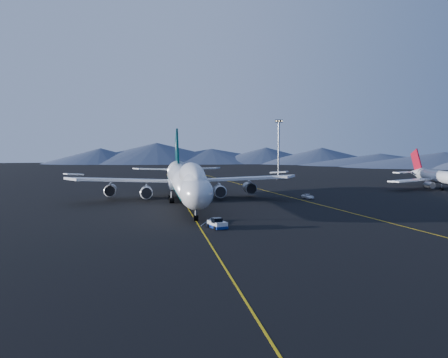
{
  "coord_description": "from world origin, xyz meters",
  "views": [
    {
      "loc": [
        -9.37,
        -122.42,
        15.56
      ],
      "look_at": [
        9.84,
        0.96,
        6.0
      ],
      "focal_mm": 40.0,
      "sensor_mm": 36.0,
      "label": 1
    }
  ],
  "objects": [
    {
      "name": "floodlight_mast",
      "position": [
        43.4,
        73.05,
        12.19
      ],
      "size": [
        2.97,
        2.23,
        24.07
      ],
      "rotation": [
        0.0,
        0.0,
        0.06
      ],
      "color": "black",
      "rests_on": "ground"
    },
    {
      "name": "ground",
      "position": [
        0.0,
        0.0,
        0.0
      ],
      "size": [
        500.0,
        500.0,
        0.0
      ],
      "primitive_type": "plane",
      "color": "black",
      "rests_on": "ground"
    },
    {
      "name": "pushback_tug",
      "position": [
        3.0,
        -35.22,
        0.62
      ],
      "size": [
        3.52,
        4.95,
        1.95
      ],
      "rotation": [
        0.0,
        0.0,
        0.29
      ],
      "color": "silver",
      "rests_on": "ground"
    },
    {
      "name": "boeing_747",
      "position": [
        0.0,
        0.03,
        5.81
      ],
      "size": [
        59.62,
        72.43,
        19.37
      ],
      "color": "silver",
      "rests_on": "ground"
    },
    {
      "name": "service_van",
      "position": [
        33.64,
        6.41,
        0.61
      ],
      "size": [
        2.64,
        4.61,
        1.21
      ],
      "primitive_type": "imported",
      "rotation": [
        0.0,
        0.0,
        0.15
      ],
      "color": "white",
      "rests_on": "ground"
    },
    {
      "name": "taxiway_line_side",
      "position": [
        30.0,
        10.0,
        0.01
      ],
      "size": [
        28.08,
        198.09,
        0.01
      ],
      "primitive_type": "cube",
      "rotation": [
        0.0,
        0.0,
        0.14
      ],
      "color": "yellow",
      "rests_on": "ground"
    },
    {
      "name": "taxiway_line_main",
      "position": [
        0.0,
        0.0,
        0.01
      ],
      "size": [
        0.25,
        220.0,
        0.01
      ],
      "primitive_type": "cube",
      "color": "yellow",
      "rests_on": "ground"
    }
  ]
}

